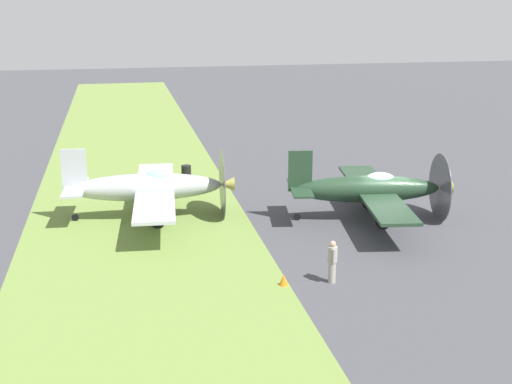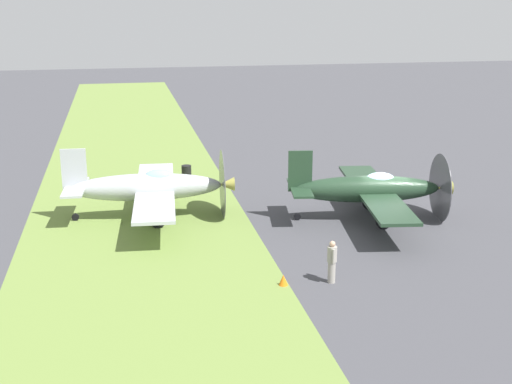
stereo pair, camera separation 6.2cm
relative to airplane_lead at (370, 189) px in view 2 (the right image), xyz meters
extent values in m
plane|color=#424247|center=(-0.31, 0.86, -1.57)|extent=(160.00, 160.00, 0.00)
cube|color=olive|center=(-0.31, -11.48, -1.56)|extent=(120.00, 11.00, 0.01)
ellipsoid|color=#233D28|center=(-0.02, -0.17, 0.01)|extent=(2.40, 7.50, 1.35)
cube|color=#233D28|center=(0.04, 0.26, -0.16)|extent=(10.58, 3.34, 0.15)
cube|color=#233D28|center=(-0.51, -3.50, 0.98)|extent=(0.28, 1.20, 2.06)
cube|color=#233D28|center=(-0.51, -3.50, 0.11)|extent=(3.58, 1.47, 0.11)
cone|color=#B7B24C|center=(0.55, 3.75, 0.01)|extent=(0.80, 0.85, 0.69)
cylinder|color=#4C4C51|center=(0.52, 3.54, 0.01)|extent=(3.44, 0.55, 3.47)
ellipsoid|color=#8CB2C6|center=(0.07, 0.48, 0.48)|extent=(0.97, 1.61, 0.76)
cylinder|color=black|center=(-1.50, 0.60, -1.20)|extent=(0.34, 0.76, 0.74)
cylinder|color=black|center=(-1.50, 0.60, -0.68)|extent=(0.13, 0.13, 1.04)
cylinder|color=black|center=(1.61, 0.14, -1.20)|extent=(0.34, 0.76, 0.74)
cylinder|color=black|center=(1.61, 0.14, -0.68)|extent=(0.13, 0.13, 1.04)
cylinder|color=black|center=(-0.53, -3.60, -1.39)|extent=(0.18, 0.36, 0.35)
ellipsoid|color=#B2B7BC|center=(-2.42, -11.00, 0.05)|extent=(1.92, 7.68, 1.39)
cube|color=#B2B7BC|center=(-2.39, -10.56, -0.11)|extent=(10.84, 2.66, 0.16)
cube|color=#B2B7BC|center=(-2.67, -14.46, 1.06)|extent=(0.20, 1.23, 2.12)
cube|color=#B2B7BC|center=(-2.67, -14.46, 0.17)|extent=(3.64, 1.26, 0.11)
cone|color=#B7B24C|center=(-2.13, -6.93, 0.05)|extent=(0.77, 0.83, 0.72)
cylinder|color=#4C4C51|center=(-2.15, -7.16, 0.05)|extent=(3.57, 0.30, 3.58)
ellipsoid|color=#8CB2C6|center=(-2.37, -10.34, 0.54)|extent=(0.89, 1.62, 0.78)
cylinder|color=black|center=(-4.00, -10.33, -1.19)|extent=(0.30, 0.78, 0.76)
cylinder|color=black|center=(-4.00, -10.33, -0.65)|extent=(0.13, 0.13, 1.07)
cylinder|color=black|center=(-0.76, -10.56, -1.19)|extent=(0.30, 0.78, 0.76)
cylinder|color=black|center=(-0.76, -10.56, -0.65)|extent=(0.13, 0.13, 1.07)
cylinder|color=black|center=(-2.67, -14.57, -1.39)|extent=(0.16, 0.37, 0.36)
cylinder|color=#9E998E|center=(7.28, -4.29, -1.13)|extent=(0.30, 0.30, 0.88)
cylinder|color=#9E998E|center=(7.28, -4.29, -0.38)|extent=(0.38, 0.38, 0.62)
sphere|color=tan|center=(7.28, -4.29, 0.05)|extent=(0.23, 0.23, 0.23)
cylinder|color=#9E998E|center=(7.02, -4.26, -0.38)|extent=(0.11, 0.11, 0.59)
cylinder|color=#9E998E|center=(7.54, -4.32, -0.38)|extent=(0.11, 0.11, 0.59)
cylinder|color=black|center=(-9.53, -8.26, -1.12)|extent=(0.60, 0.60, 0.90)
cone|color=orange|center=(7.17, -6.21, -1.35)|extent=(0.36, 0.36, 0.44)
camera|label=1|loc=(30.83, -12.19, 9.23)|focal=47.50mm
camera|label=2|loc=(30.84, -12.13, 9.23)|focal=47.50mm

